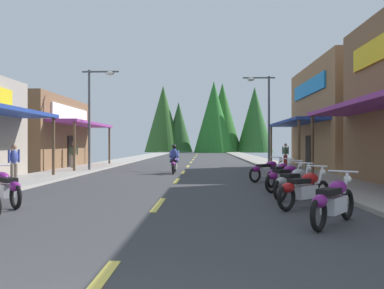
{
  "coord_description": "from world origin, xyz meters",
  "views": [
    {
      "loc": [
        1.2,
        -2.14,
        1.58
      ],
      "look_at": [
        0.29,
        26.36,
        1.55
      ],
      "focal_mm": 37.55,
      "sensor_mm": 36.0,
      "label": 1
    }
  ],
  "objects_px": {
    "motorcycle_parked_right_3": "(286,177)",
    "motorcycle_parked_right_5": "(267,170)",
    "motorcycle_parked_right_0": "(333,200)",
    "motorcycle_parked_right_1": "(305,188)",
    "streetlamp_left": "(95,105)",
    "rider_cruising_lead": "(174,161)",
    "pedestrian_waiting": "(285,153)",
    "pedestrian_by_shop": "(73,153)",
    "motorcycle_parked_right_2": "(294,182)",
    "motorcycle_parked_right_4": "(280,173)",
    "pedestrian_browsing": "(14,161)",
    "streetlamp_right": "(264,108)",
    "motorcycle_parked_left_2": "(5,187)"
  },
  "relations": [
    {
      "from": "motorcycle_parked_right_0",
      "to": "motorcycle_parked_right_3",
      "type": "height_order",
      "value": "same"
    },
    {
      "from": "motorcycle_parked_right_4",
      "to": "pedestrian_by_shop",
      "type": "height_order",
      "value": "pedestrian_by_shop"
    },
    {
      "from": "streetlamp_left",
      "to": "rider_cruising_lead",
      "type": "bearing_deg",
      "value": -14.74
    },
    {
      "from": "motorcycle_parked_right_2",
      "to": "pedestrian_browsing",
      "type": "xyz_separation_m",
      "value": [
        -10.28,
        4.38,
        0.41
      ]
    },
    {
      "from": "streetlamp_right",
      "to": "pedestrian_waiting",
      "type": "bearing_deg",
      "value": 45.48
    },
    {
      "from": "motorcycle_parked_right_2",
      "to": "motorcycle_parked_right_5",
      "type": "height_order",
      "value": "same"
    },
    {
      "from": "pedestrian_waiting",
      "to": "pedestrian_by_shop",
      "type": "bearing_deg",
      "value": -23.82
    },
    {
      "from": "motorcycle_parked_right_4",
      "to": "motorcycle_parked_right_2",
      "type": "bearing_deg",
      "value": -147.63
    },
    {
      "from": "motorcycle_parked_left_2",
      "to": "pedestrian_browsing",
      "type": "height_order",
      "value": "pedestrian_browsing"
    },
    {
      "from": "motorcycle_parked_right_0",
      "to": "motorcycle_parked_right_2",
      "type": "xyz_separation_m",
      "value": [
        0.08,
        3.74,
        0.0
      ]
    },
    {
      "from": "pedestrian_browsing",
      "to": "motorcycle_parked_right_3",
      "type": "bearing_deg",
      "value": 9.61
    },
    {
      "from": "motorcycle_parked_right_1",
      "to": "streetlamp_right",
      "type": "bearing_deg",
      "value": 43.39
    },
    {
      "from": "motorcycle_parked_right_0",
      "to": "motorcycle_parked_right_4",
      "type": "height_order",
      "value": "same"
    },
    {
      "from": "streetlamp_left",
      "to": "streetlamp_right",
      "type": "height_order",
      "value": "streetlamp_right"
    },
    {
      "from": "motorcycle_parked_right_4",
      "to": "rider_cruising_lead",
      "type": "distance_m",
      "value": 7.84
    },
    {
      "from": "motorcycle_parked_left_2",
      "to": "pedestrian_waiting",
      "type": "relative_size",
      "value": 0.97
    },
    {
      "from": "streetlamp_right",
      "to": "pedestrian_by_shop",
      "type": "height_order",
      "value": "streetlamp_right"
    },
    {
      "from": "motorcycle_parked_right_5",
      "to": "pedestrian_by_shop",
      "type": "distance_m",
      "value": 13.32
    },
    {
      "from": "motorcycle_parked_right_3",
      "to": "rider_cruising_lead",
      "type": "height_order",
      "value": "rider_cruising_lead"
    },
    {
      "from": "motorcycle_parked_right_3",
      "to": "rider_cruising_lead",
      "type": "distance_m",
      "value": 9.15
    },
    {
      "from": "motorcycle_parked_left_2",
      "to": "pedestrian_browsing",
      "type": "distance_m",
      "value": 6.5
    },
    {
      "from": "streetlamp_right",
      "to": "motorcycle_parked_right_5",
      "type": "bearing_deg",
      "value": -97.48
    },
    {
      "from": "streetlamp_left",
      "to": "motorcycle_parked_right_0",
      "type": "relative_size",
      "value": 3.32
    },
    {
      "from": "streetlamp_left",
      "to": "motorcycle_parked_right_3",
      "type": "bearing_deg",
      "value": -45.95
    },
    {
      "from": "pedestrian_browsing",
      "to": "rider_cruising_lead",
      "type": "bearing_deg",
      "value": 65.64
    },
    {
      "from": "motorcycle_parked_right_3",
      "to": "pedestrian_by_shop",
      "type": "distance_m",
      "value": 15.68
    },
    {
      "from": "streetlamp_right",
      "to": "motorcycle_parked_right_3",
      "type": "relative_size",
      "value": 3.61
    },
    {
      "from": "motorcycle_parked_right_4",
      "to": "pedestrian_by_shop",
      "type": "bearing_deg",
      "value": 85.11
    },
    {
      "from": "motorcycle_parked_right_2",
      "to": "pedestrian_browsing",
      "type": "relative_size",
      "value": 1.03
    },
    {
      "from": "streetlamp_left",
      "to": "motorcycle_parked_right_5",
      "type": "relative_size",
      "value": 3.28
    },
    {
      "from": "streetlamp_left",
      "to": "motorcycle_parked_right_2",
      "type": "distance_m",
      "value": 14.6
    },
    {
      "from": "rider_cruising_lead",
      "to": "pedestrian_by_shop",
      "type": "distance_m",
      "value": 7.3
    },
    {
      "from": "motorcycle_parked_right_3",
      "to": "motorcycle_parked_right_5",
      "type": "relative_size",
      "value": 0.94
    },
    {
      "from": "motorcycle_parked_right_1",
      "to": "motorcycle_parked_right_5",
      "type": "distance_m",
      "value": 7.03
    },
    {
      "from": "motorcycle_parked_right_0",
      "to": "motorcycle_parked_right_1",
      "type": "relative_size",
      "value": 1.05
    },
    {
      "from": "pedestrian_by_shop",
      "to": "pedestrian_waiting",
      "type": "distance_m",
      "value": 14.27
    },
    {
      "from": "motorcycle_parked_right_0",
      "to": "motorcycle_parked_right_1",
      "type": "xyz_separation_m",
      "value": [
        -0.03,
        2.11,
        0.0
      ]
    },
    {
      "from": "motorcycle_parked_right_1",
      "to": "motorcycle_parked_right_5",
      "type": "height_order",
      "value": "same"
    },
    {
      "from": "motorcycle_parked_right_4",
      "to": "rider_cruising_lead",
      "type": "height_order",
      "value": "rider_cruising_lead"
    },
    {
      "from": "motorcycle_parked_right_2",
      "to": "motorcycle_parked_right_4",
      "type": "distance_m",
      "value": 3.48
    },
    {
      "from": "pedestrian_by_shop",
      "to": "pedestrian_browsing",
      "type": "distance_m",
      "value": 8.78
    },
    {
      "from": "streetlamp_left",
      "to": "streetlamp_right",
      "type": "distance_m",
      "value": 10.83
    },
    {
      "from": "streetlamp_right",
      "to": "motorcycle_parked_right_1",
      "type": "height_order",
      "value": "streetlamp_right"
    },
    {
      "from": "motorcycle_parked_right_5",
      "to": "motorcycle_parked_right_1",
      "type": "bearing_deg",
      "value": -128.35
    },
    {
      "from": "motorcycle_parked_right_3",
      "to": "motorcycle_parked_right_5",
      "type": "xyz_separation_m",
      "value": [
        -0.06,
        3.54,
        0.0
      ]
    },
    {
      "from": "motorcycle_parked_right_1",
      "to": "pedestrian_browsing",
      "type": "relative_size",
      "value": 1.06
    },
    {
      "from": "motorcycle_parked_left_2",
      "to": "rider_cruising_lead",
      "type": "distance_m",
      "value": 11.96
    },
    {
      "from": "motorcycle_parked_right_5",
      "to": "rider_cruising_lead",
      "type": "height_order",
      "value": "rider_cruising_lead"
    },
    {
      "from": "streetlamp_left",
      "to": "motorcycle_parked_right_0",
      "type": "bearing_deg",
      "value": -59.49
    },
    {
      "from": "motorcycle_parked_right_1",
      "to": "motorcycle_parked_right_4",
      "type": "bearing_deg",
      "value": 44.29
    }
  ]
}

